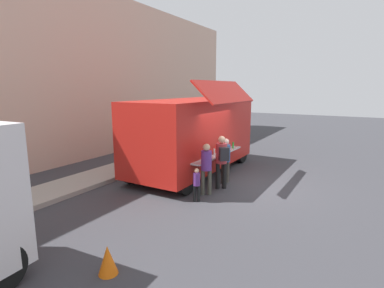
% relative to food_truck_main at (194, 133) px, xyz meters
% --- Properties ---
extents(ground_plane, '(60.00, 60.00, 0.00)m').
position_rel_food_truck_main_xyz_m(ground_plane, '(-0.58, -2.29, -1.58)').
color(ground_plane, '#38383D').
extents(curb_strip, '(28.00, 1.60, 0.15)m').
position_rel_food_truck_main_xyz_m(curb_strip, '(-4.00, 2.62, -1.51)').
color(curb_strip, '#9E998E').
rests_on(curb_strip, ground).
extents(building_behind, '(32.00, 2.40, 7.86)m').
position_rel_food_truck_main_xyz_m(building_behind, '(-3.00, 6.52, 2.34)').
color(building_behind, '#D6AE96').
rests_on(building_behind, ground).
extents(food_truck_main, '(6.23, 3.32, 3.58)m').
position_rel_food_truck_main_xyz_m(food_truck_main, '(0.00, 0.00, 0.00)').
color(food_truck_main, red).
rests_on(food_truck_main, ground).
extents(traffic_cone_orange, '(0.36, 0.36, 0.55)m').
position_rel_food_truck_main_xyz_m(traffic_cone_orange, '(-6.69, -2.02, -1.31)').
color(traffic_cone_orange, orange).
rests_on(traffic_cone_orange, ground).
extents(trash_bin, '(0.60, 0.60, 0.96)m').
position_rel_food_truck_main_xyz_m(trash_bin, '(4.15, 2.32, -1.10)').
color(trash_bin, '#2E6135').
rests_on(trash_bin, ground).
extents(customer_front_ordering, '(0.51, 0.39, 1.60)m').
position_rel_food_truck_main_xyz_m(customer_front_ordering, '(-0.72, -1.68, -0.63)').
color(customer_front_ordering, '#4A463F').
rests_on(customer_front_ordering, ground).
extents(customer_mid_with_backpack, '(0.56, 0.54, 1.79)m').
position_rel_food_truck_main_xyz_m(customer_mid_with_backpack, '(-1.38, -1.84, -0.49)').
color(customer_mid_with_backpack, black).
rests_on(customer_mid_with_backpack, ground).
extents(customer_rear_waiting, '(0.33, 0.33, 1.64)m').
position_rel_food_truck_main_xyz_m(customer_rear_waiting, '(-2.12, -1.66, -0.60)').
color(customer_rear_waiting, '#49493E').
rests_on(customer_rear_waiting, ground).
extents(child_near_queue, '(0.21, 0.21, 1.02)m').
position_rel_food_truck_main_xyz_m(child_near_queue, '(-2.79, -1.69, -0.97)').
color(child_near_queue, black).
rests_on(child_near_queue, ground).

